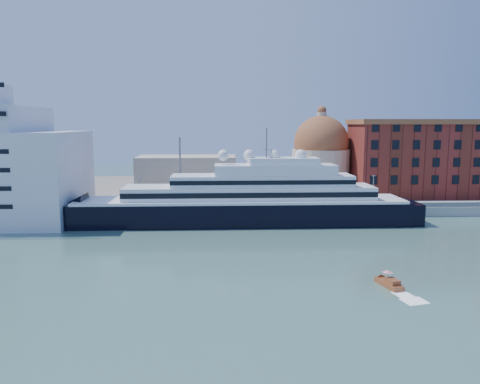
{
  "coord_description": "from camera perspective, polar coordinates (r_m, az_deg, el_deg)",
  "views": [
    {
      "loc": [
        -10.12,
        -87.45,
        23.83
      ],
      "look_at": [
        -5.25,
        18.0,
        8.47
      ],
      "focal_mm": 35.0,
      "sensor_mm": 36.0,
      "label": 1
    }
  ],
  "objects": [
    {
      "name": "lamp_posts",
      "position": [
        120.55,
        -3.84,
        1.6
      ],
      "size": [
        120.8,
        2.4,
        18.0
      ],
      "color": "slate",
      "rests_on": "quay"
    },
    {
      "name": "ground",
      "position": [
        91.2,
        3.85,
        -6.89
      ],
      "size": [
        400.0,
        400.0,
        0.0
      ],
      "primitive_type": "plane",
      "color": "#345A51",
      "rests_on": "ground"
    },
    {
      "name": "warehouse",
      "position": [
        152.99,
        21.37,
        3.95
      ],
      "size": [
        43.0,
        19.0,
        23.25
      ],
      "color": "maroon",
      "rests_on": "land"
    },
    {
      "name": "land",
      "position": [
        164.35,
        0.91,
        0.29
      ],
      "size": [
        260.0,
        72.0,
        2.0
      ],
      "primitive_type": "cube",
      "color": "slate",
      "rests_on": "ground"
    },
    {
      "name": "quay_fence",
      "position": [
        119.2,
        2.27,
        -1.74
      ],
      "size": [
        180.0,
        0.1,
        1.2
      ],
      "primitive_type": "cube",
      "color": "slate",
      "rests_on": "quay"
    },
    {
      "name": "water_taxi",
      "position": [
        73.72,
        17.76,
        -10.5
      ],
      "size": [
        2.88,
        5.52,
        2.5
      ],
      "rotation": [
        0.0,
        0.0,
        0.23
      ],
      "color": "brown",
      "rests_on": "ground"
    },
    {
      "name": "superyacht",
      "position": [
        112.13,
        -1.18,
        -1.58
      ],
      "size": [
        89.93,
        12.47,
        26.88
      ],
      "color": "black",
      "rests_on": "ground"
    },
    {
      "name": "service_barge",
      "position": [
        114.61,
        -14.38,
        -3.61
      ],
      "size": [
        11.47,
        4.33,
        2.54
      ],
      "rotation": [
        0.0,
        0.0,
        0.05
      ],
      "color": "white",
      "rests_on": "ground"
    },
    {
      "name": "church",
      "position": [
        146.67,
        3.83,
        3.21
      ],
      "size": [
        66.0,
        18.0,
        25.5
      ],
      "color": "beige",
      "rests_on": "land"
    },
    {
      "name": "quay",
      "position": [
        123.94,
        2.08,
        -2.22
      ],
      "size": [
        180.0,
        10.0,
        2.5
      ],
      "primitive_type": "cube",
      "color": "gray",
      "rests_on": "ground"
    }
  ]
}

